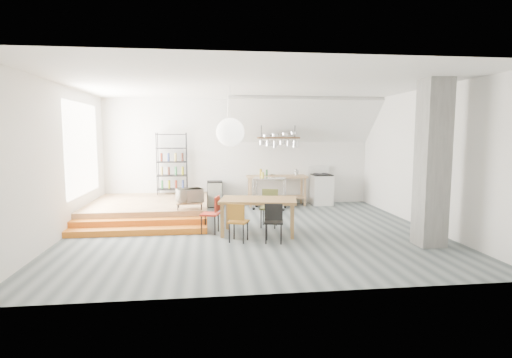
{
  "coord_description": "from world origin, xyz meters",
  "views": [
    {
      "loc": [
        -0.98,
        -8.65,
        2.16
      ],
      "look_at": [
        0.18,
        0.8,
        1.09
      ],
      "focal_mm": 28.0,
      "sensor_mm": 36.0,
      "label": 1
    }
  ],
  "objects": [
    {
      "name": "concrete_column",
      "position": [
        3.3,
        -1.5,
        1.6
      ],
      "size": [
        0.5,
        0.5,
        3.2
      ],
      "primitive_type": "cube",
      "color": "slate",
      "rests_on": "ground"
    },
    {
      "name": "chair_black",
      "position": [
        0.31,
        -1.0,
        0.48
      ],
      "size": [
        0.44,
        0.44,
        0.81
      ],
      "rotation": [
        0.0,
        0.0,
        2.94
      ],
      "color": "black",
      "rests_on": "ground"
    },
    {
      "name": "kitchen_counter",
      "position": [
        1.1,
        3.15,
        0.63
      ],
      "size": [
        1.8,
        0.6,
        0.91
      ],
      "color": "#976C4B",
      "rests_on": "ground"
    },
    {
      "name": "wire_shelving",
      "position": [
        -2.0,
        3.2,
        1.33
      ],
      "size": [
        0.88,
        0.38,
        1.8
      ],
      "color": "black",
      "rests_on": "platform"
    },
    {
      "name": "chair_red",
      "position": [
        -0.87,
        -0.03,
        0.49
      ],
      "size": [
        0.46,
        0.46,
        0.82
      ],
      "rotation": [
        0.0,
        0.0,
        -1.85
      ],
      "color": "#AE2818",
      "rests_on": "ground"
    },
    {
      "name": "stove",
      "position": [
        2.5,
        3.16,
        0.48
      ],
      "size": [
        0.6,
        0.6,
        1.18
      ],
      "color": "white",
      "rests_on": "ground"
    },
    {
      "name": "step_upper",
      "position": [
        -2.5,
        0.4,
        0.13
      ],
      "size": [
        3.0,
        0.35,
        0.27
      ],
      "primitive_type": "cube",
      "color": "orange",
      "rests_on": "ground"
    },
    {
      "name": "ceiling",
      "position": [
        0.0,
        0.0,
        3.2
      ],
      "size": [
        8.0,
        7.0,
        0.02
      ],
      "primitive_type": "cube",
      "color": "white",
      "rests_on": "wall_back"
    },
    {
      "name": "pot_rack",
      "position": [
        1.13,
        2.92,
        1.98
      ],
      "size": [
        1.2,
        0.5,
        1.43
      ],
      "color": "#442E1B",
      "rests_on": "ceiling"
    },
    {
      "name": "wall_left",
      "position": [
        -4.0,
        0.0,
        1.6
      ],
      "size": [
        0.04,
        7.0,
        3.2
      ],
      "primitive_type": "cube",
      "color": "silver",
      "rests_on": "ground"
    },
    {
      "name": "microwave_shelf",
      "position": [
        -1.4,
        0.75,
        0.55
      ],
      "size": [
        0.6,
        0.4,
        0.16
      ],
      "color": "#976C4B",
      "rests_on": "platform"
    },
    {
      "name": "mini_fridge",
      "position": [
        -0.77,
        3.2,
        0.38
      ],
      "size": [
        0.45,
        0.45,
        0.76
      ],
      "primitive_type": "cube",
      "color": "black",
      "rests_on": "ground"
    },
    {
      "name": "paper_lantern",
      "position": [
        -0.48,
        -0.1,
        2.2
      ],
      "size": [
        0.6,
        0.6,
        0.6
      ],
      "primitive_type": "sphere",
      "color": "white",
      "rests_on": "ceiling"
    },
    {
      "name": "step_lower",
      "position": [
        -2.5,
        0.05,
        0.07
      ],
      "size": [
        3.0,
        0.35,
        0.13
      ],
      "primitive_type": "cube",
      "color": "orange",
      "rests_on": "ground"
    },
    {
      "name": "window_pane",
      "position": [
        -3.98,
        1.5,
        1.8
      ],
      "size": [
        0.02,
        2.5,
        2.2
      ],
      "primitive_type": "cube",
      "color": "white",
      "rests_on": "wall_left"
    },
    {
      "name": "platform",
      "position": [
        -2.5,
        2.0,
        0.2
      ],
      "size": [
        3.0,
        3.0,
        0.4
      ],
      "primitive_type": "cube",
      "color": "#976C4B",
      "rests_on": "ground"
    },
    {
      "name": "dining_table",
      "position": [
        0.11,
        -0.22,
        0.69
      ],
      "size": [
        1.77,
        1.21,
        0.77
      ],
      "rotation": [
        0.0,
        0.0,
        -0.2
      ],
      "color": "olive",
      "rests_on": "ground"
    },
    {
      "name": "microwave",
      "position": [
        -1.4,
        0.75,
        0.72
      ],
      "size": [
        0.67,
        0.56,
        0.32
      ],
      "primitive_type": "imported",
      "rotation": [
        0.0,
        0.0,
        0.35
      ],
      "color": "beige",
      "rests_on": "microwave_shelf"
    },
    {
      "name": "chair_olive",
      "position": [
        0.45,
        0.45,
        0.52
      ],
      "size": [
        0.5,
        0.5,
        0.87
      ],
      "rotation": [
        0.0,
        0.0,
        -0.3
      ],
      "color": "brown",
      "rests_on": "ground"
    },
    {
      "name": "floor",
      "position": [
        0.0,
        0.0,
        0.0
      ],
      "size": [
        8.0,
        8.0,
        0.0
      ],
      "primitive_type": "plane",
      "color": "#4B5456",
      "rests_on": "ground"
    },
    {
      "name": "slope_ceiling",
      "position": [
        1.8,
        2.9,
        2.55
      ],
      "size": [
        4.4,
        1.44,
        1.32
      ],
      "primitive_type": "cube",
      "rotation": [
        -0.73,
        0.0,
        0.0
      ],
      "color": "white",
      "rests_on": "wall_back"
    },
    {
      "name": "wall_back",
      "position": [
        0.0,
        3.5,
        1.6
      ],
      "size": [
        8.0,
        0.04,
        3.2
      ],
      "primitive_type": "cube",
      "color": "silver",
      "rests_on": "ground"
    },
    {
      "name": "wall_right",
      "position": [
        4.0,
        0.0,
        1.6
      ],
      "size": [
        0.04,
        7.0,
        3.2
      ],
      "primitive_type": "cube",
      "color": "silver",
      "rests_on": "ground"
    },
    {
      "name": "bowl",
      "position": [
        0.96,
        3.1,
        0.93
      ],
      "size": [
        0.27,
        0.27,
        0.05
      ],
      "primitive_type": "imported",
      "rotation": [
        0.0,
        0.0,
        -0.43
      ],
      "color": "silver",
      "rests_on": "kitchen_counter"
    },
    {
      "name": "chair_mustard",
      "position": [
        -0.39,
        -0.86,
        0.47
      ],
      "size": [
        0.47,
        0.47,
        0.8
      ],
      "rotation": [
        0.0,
        0.0,
        2.75
      ],
      "color": "#A2661B",
      "rests_on": "ground"
    },
    {
      "name": "rolling_cart",
      "position": [
        0.79,
        2.58,
        0.59
      ],
      "size": [
        1.02,
        0.76,
        0.91
      ],
      "rotation": [
        0.0,
        0.0,
        -0.31
      ],
      "color": "silver",
      "rests_on": "ground"
    }
  ]
}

